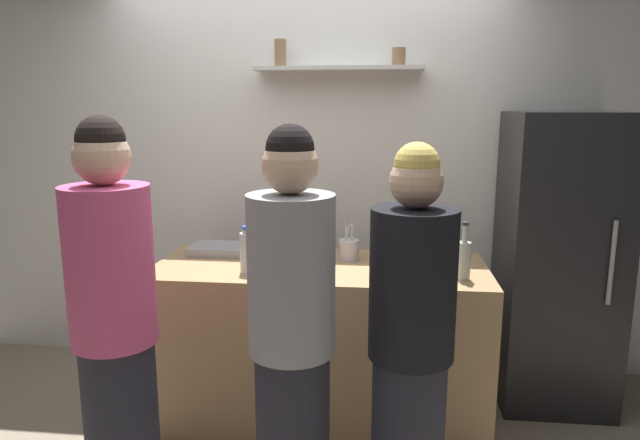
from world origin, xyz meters
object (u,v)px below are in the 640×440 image
object	(u,v)px
refrigerator	(557,261)
wine_bottle_green_glass	(404,240)
utensil_holder	(349,250)
water_bottle_plastic	(247,251)
person_grey_hoodie	(292,341)
wine_bottle_amber_glass	(305,230)
person_pink_top	(115,331)
baking_pan	(220,249)
wine_bottle_pale_glass	(464,258)
person_blonde	(411,348)
wine_bottle_dark_glass	(413,245)

from	to	relation	value
refrigerator	wine_bottle_green_glass	bearing A→B (deg)	-168.85
utensil_holder	water_bottle_plastic	bearing A→B (deg)	-149.33
person_grey_hoodie	water_bottle_plastic	bearing A→B (deg)	-145.08
wine_bottle_amber_glass	person_pink_top	distance (m)	1.37
water_bottle_plastic	person_grey_hoodie	xyz separation A→B (m)	(0.35, -0.71, -0.17)
baking_pan	person_grey_hoodie	world-z (taller)	person_grey_hoodie
wine_bottle_pale_glass	person_grey_hoodie	world-z (taller)	person_grey_hoodie
person_blonde	person_pink_top	xyz separation A→B (m)	(-1.19, -0.09, 0.06)
utensil_holder	person_grey_hoodie	size ratio (longest dim) A/B	0.13
wine_bottle_green_glass	refrigerator	bearing A→B (deg)	11.15
wine_bottle_green_glass	wine_bottle_amber_glass	bearing A→B (deg)	168.06
refrigerator	wine_bottle_amber_glass	size ratio (longest dim) A/B	5.18
person_blonde	person_pink_top	distance (m)	1.19
water_bottle_plastic	person_blonde	world-z (taller)	person_blonde
refrigerator	baking_pan	size ratio (longest dim) A/B	5.02
refrigerator	baking_pan	bearing A→B (deg)	-174.76
wine_bottle_dark_glass	person_blonde	size ratio (longest dim) A/B	0.19
wine_bottle_green_glass	person_blonde	bearing A→B (deg)	-90.12
person_pink_top	water_bottle_plastic	bearing A→B (deg)	-171.83
wine_bottle_pale_glass	water_bottle_plastic	xyz separation A→B (m)	(-1.09, -0.00, 0.00)
baking_pan	person_pink_top	size ratio (longest dim) A/B	0.20
refrigerator	person_blonde	world-z (taller)	refrigerator
person_blonde	person_pink_top	size ratio (longest dim) A/B	0.94
refrigerator	wine_bottle_dark_glass	world-z (taller)	refrigerator
utensil_holder	water_bottle_plastic	world-z (taller)	water_bottle_plastic
wine_bottle_dark_glass	wine_bottle_pale_glass	distance (m)	0.32
wine_bottle_green_glass	water_bottle_plastic	size ratio (longest dim) A/B	1.14
wine_bottle_dark_glass	wine_bottle_pale_glass	bearing A→B (deg)	-42.63
water_bottle_plastic	person_blonde	bearing A→B (deg)	-37.94
refrigerator	water_bottle_plastic	distance (m)	1.80
baking_pan	utensil_holder	size ratio (longest dim) A/B	1.57
person_pink_top	wine_bottle_amber_glass	bearing A→B (deg)	-171.27
refrigerator	wine_bottle_amber_glass	xyz separation A→B (m)	(-1.47, -0.05, 0.16)
water_bottle_plastic	person_pink_top	bearing A→B (deg)	-117.17
utensil_holder	person_pink_top	xyz separation A→B (m)	(-0.88, -1.03, -0.10)
person_blonde	wine_bottle_green_glass	bearing A→B (deg)	-108.10
wine_bottle_pale_glass	utensil_holder	bearing A→B (deg)	153.07
wine_bottle_pale_glass	water_bottle_plastic	bearing A→B (deg)	-179.87
wine_bottle_amber_glass	wine_bottle_pale_glass	world-z (taller)	wine_bottle_amber_glass
person_pink_top	refrigerator	bearing A→B (deg)	156.68
wine_bottle_dark_glass	wine_bottle_amber_glass	xyz separation A→B (m)	(-0.62, 0.27, 0.01)
baking_pan	wine_bottle_green_glass	size ratio (longest dim) A/B	1.21
wine_bottle_pale_glass	person_pink_top	distance (m)	1.65
wine_bottle_green_glass	water_bottle_plastic	world-z (taller)	wine_bottle_green_glass
baking_pan	water_bottle_plastic	xyz separation A→B (m)	(0.25, -0.36, 0.09)
baking_pan	wine_bottle_green_glass	xyz separation A→B (m)	(1.07, 0.00, 0.08)
person_grey_hoodie	person_blonde	xyz separation A→B (m)	(0.47, 0.07, -0.04)
baking_pan	wine_bottle_pale_glass	bearing A→B (deg)	-14.90
wine_bottle_amber_glass	water_bottle_plastic	distance (m)	0.54
baking_pan	wine_bottle_amber_glass	xyz separation A→B (m)	(0.49, 0.13, 0.10)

